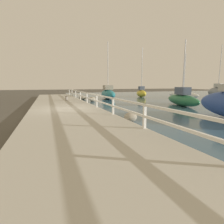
% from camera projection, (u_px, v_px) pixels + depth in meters
% --- Properties ---
extents(ground_plane, '(120.00, 120.00, 0.00)m').
position_uv_depth(ground_plane, '(66.00, 114.00, 11.71)').
color(ground_plane, '#4C473D').
extents(dock_walkway, '(4.52, 36.00, 0.35)m').
position_uv_depth(dock_walkway, '(66.00, 111.00, 11.68)').
color(dock_walkway, '#B2AD9E').
rests_on(dock_walkway, ground).
extents(railing, '(0.10, 32.50, 0.90)m').
position_uv_depth(railing, '(97.00, 98.00, 12.29)').
color(railing, white).
rests_on(railing, dock_walkway).
extents(boulder_near_dock, '(0.65, 0.59, 0.49)m').
position_uv_depth(boulder_near_dock, '(83.00, 98.00, 22.60)').
color(boulder_near_dock, gray).
rests_on(boulder_near_dock, ground).
extents(boulder_water_edge, '(0.52, 0.47, 0.39)m').
position_uv_depth(boulder_water_edge, '(81.00, 98.00, 23.15)').
color(boulder_water_edge, gray).
rests_on(boulder_water_edge, ground).
extents(boulder_downstream, '(0.73, 0.66, 0.55)m').
position_uv_depth(boulder_downstream, '(92.00, 99.00, 19.82)').
color(boulder_downstream, gray).
rests_on(boulder_downstream, ground).
extents(boulder_far_strip, '(0.68, 0.61, 0.51)m').
position_uv_depth(boulder_far_strip, '(131.00, 117.00, 9.06)').
color(boulder_far_strip, gray).
rests_on(boulder_far_strip, ground).
extents(boulder_mid_strip, '(0.40, 0.36, 0.30)m').
position_uv_depth(boulder_mid_strip, '(83.00, 98.00, 23.14)').
color(boulder_mid_strip, '#666056').
rests_on(boulder_mid_strip, ground).
extents(mooring_bollard, '(0.23, 0.23, 0.50)m').
position_uv_depth(mooring_bollard, '(66.00, 98.00, 17.38)').
color(mooring_bollard, gray).
rests_on(mooring_bollard, dock_walkway).
extents(sailboat_green, '(2.55, 5.56, 5.85)m').
position_uv_depth(sailboat_green, '(182.00, 99.00, 16.09)').
color(sailboat_green, '#236B42').
rests_on(sailboat_green, water_surface).
extents(sailboat_white, '(2.00, 4.64, 6.08)m').
position_uv_depth(sailboat_white, '(183.00, 94.00, 24.54)').
color(sailboat_white, white).
rests_on(sailboat_white, water_surface).
extents(sailboat_yellow, '(1.56, 3.17, 7.42)m').
position_uv_depth(sailboat_yellow, '(141.00, 93.00, 27.20)').
color(sailboat_yellow, gold).
rests_on(sailboat_yellow, water_surface).
extents(sailboat_teal, '(2.26, 5.94, 7.42)m').
position_uv_depth(sailboat_teal, '(108.00, 94.00, 23.59)').
color(sailboat_teal, '#1E707A').
rests_on(sailboat_teal, water_surface).
extents(sailboat_gray, '(2.17, 3.29, 7.88)m').
position_uv_depth(sailboat_gray, '(218.00, 91.00, 27.36)').
color(sailboat_gray, gray).
rests_on(sailboat_gray, water_surface).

